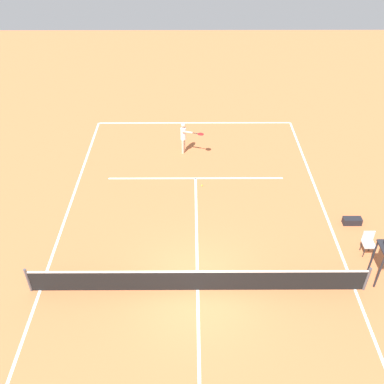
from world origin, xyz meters
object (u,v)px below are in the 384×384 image
player_serving (184,135)px  tennis_ball (202,185)px  courtside_chair_mid (368,242)px  equipment_bag (352,221)px

player_serving → tennis_ball: (-0.85, 2.97, -0.98)m
player_serving → courtside_chair_mid: 10.19m
tennis_ball → equipment_bag: (-6.20, 2.68, 0.12)m
tennis_ball → courtside_chair_mid: 7.62m
player_serving → courtside_chair_mid: bearing=61.9°
courtside_chair_mid → equipment_bag: courtside_chair_mid is taller
player_serving → tennis_ball: size_ratio=25.01×
courtside_chair_mid → tennis_ball: bearing=-34.8°
tennis_ball → courtside_chair_mid: courtside_chair_mid is taller
player_serving → equipment_bag: bearing=69.0°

